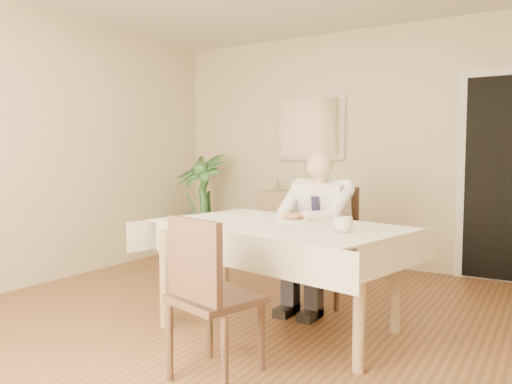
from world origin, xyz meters
The scene contains 17 objects.
room centered at (0.00, 0.00, 1.30)m, with size 5.00×5.02×2.60m.
doorway centered at (1.55, 2.46, 1.00)m, with size 0.96×0.07×2.10m.
mirror centered at (-0.55, 2.47, 1.55)m, with size 0.86×0.04×0.76m.
dining_table centered at (0.29, 0.17, 0.67)m, with size 1.93×1.38×0.75m.
chair_far centered at (0.29, 1.06, 0.54)m, with size 0.49×0.49×0.96m.
chair_near centered at (0.35, -0.73, 0.51)m, with size 0.53×0.53×0.90m.
seated_man centered at (0.29, 0.77, 0.69)m, with size 0.48×0.72×1.24m.
plate centered at (0.32, 0.35, 0.76)m, with size 0.26×0.26×0.02m, color white.
food centered at (0.32, 0.35, 0.78)m, with size 0.14×0.14×0.06m, color olive.
knife centered at (0.36, 0.29, 0.78)m, with size 0.01×0.01×0.13m, color silver.
fork centered at (0.28, 0.29, 0.78)m, with size 0.01×0.01×0.13m, color silver.
coffee_mug centered at (0.82, 0.04, 0.80)m, with size 0.12×0.12×0.10m, color white.
sideboard centered at (-0.55, 2.32, 0.40)m, with size 1.01×0.34×0.81m, color #977A53.
photo_frame_left centered at (-0.99, 2.38, 0.88)m, with size 0.10×0.02×0.14m, color silver.
photo_frame_center centered at (-0.70, 2.37, 0.88)m, with size 0.10×0.02×0.14m, color silver.
photo_frame_right centered at (-0.46, 2.37, 0.88)m, with size 0.10×0.02×0.14m, color silver.
potted_palm centered at (-1.68, 1.87, 0.62)m, with size 0.69×0.69×1.24m, color #264F22.
Camera 1 is at (1.93, -2.84, 1.23)m, focal length 35.00 mm.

